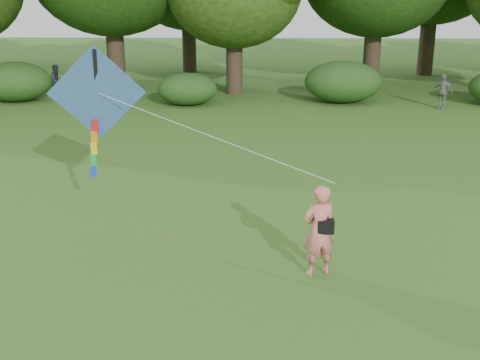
{
  "coord_description": "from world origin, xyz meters",
  "views": [
    {
      "loc": [
        -0.98,
        -9.47,
        5.32
      ],
      "look_at": [
        -1.27,
        2.0,
        1.5
      ],
      "focal_mm": 45.0,
      "sensor_mm": 36.0,
      "label": 1
    }
  ],
  "objects_px": {
    "man_kite_flyer": "(319,231)",
    "flying_kite": "(97,96)",
    "bystander_right": "(442,92)",
    "bystander_left": "(57,81)"
  },
  "relations": [
    {
      "from": "bystander_left",
      "to": "bystander_right",
      "type": "xyz_separation_m",
      "value": [
        17.5,
        -2.39,
        -0.01
      ]
    },
    {
      "from": "man_kite_flyer",
      "to": "bystander_left",
      "type": "distance_m",
      "value": 20.93
    },
    {
      "from": "bystander_right",
      "to": "flying_kite",
      "type": "relative_size",
      "value": 0.26
    },
    {
      "from": "man_kite_flyer",
      "to": "flying_kite",
      "type": "height_order",
      "value": "flying_kite"
    },
    {
      "from": "flying_kite",
      "to": "bystander_left",
      "type": "bearing_deg",
      "value": 111.02
    },
    {
      "from": "bystander_right",
      "to": "flying_kite",
      "type": "bearing_deg",
      "value": -89.62
    },
    {
      "from": "bystander_left",
      "to": "man_kite_flyer",
      "type": "bearing_deg",
      "value": -107.16
    },
    {
      "from": "bystander_right",
      "to": "man_kite_flyer",
      "type": "bearing_deg",
      "value": -73.13
    },
    {
      "from": "man_kite_flyer",
      "to": "flying_kite",
      "type": "xyz_separation_m",
      "value": [
        -4.53,
        2.15,
        2.12
      ]
    },
    {
      "from": "man_kite_flyer",
      "to": "flying_kite",
      "type": "relative_size",
      "value": 0.31
    }
  ]
}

